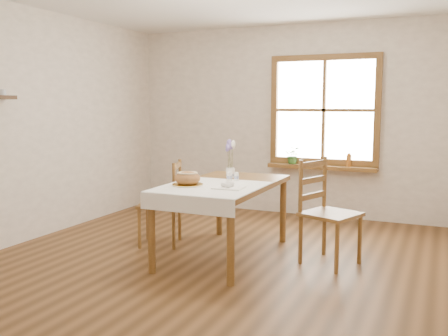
# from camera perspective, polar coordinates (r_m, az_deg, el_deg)

# --- Properties ---
(ground) EXTENTS (5.00, 5.00, 0.00)m
(ground) POSITION_cam_1_polar(r_m,az_deg,el_deg) (4.89, -1.45, -10.93)
(ground) COLOR brown
(ground) RESTS_ON ground
(room_walls) EXTENTS (4.60, 5.10, 2.65)m
(room_walls) POSITION_cam_1_polar(r_m,az_deg,el_deg) (4.65, -1.52, 9.47)
(room_walls) COLOR white
(room_walls) RESTS_ON ground
(window) EXTENTS (1.46, 0.08, 1.46)m
(window) POSITION_cam_1_polar(r_m,az_deg,el_deg) (6.83, 11.37, 6.50)
(window) COLOR brown
(window) RESTS_ON ground
(window_sill) EXTENTS (1.46, 0.20, 0.05)m
(window_sill) POSITION_cam_1_polar(r_m,az_deg,el_deg) (6.81, 11.08, 0.10)
(window_sill) COLOR brown
(window_sill) RESTS_ON ground
(dining_table) EXTENTS (0.90, 1.60, 0.75)m
(dining_table) POSITION_cam_1_polar(r_m,az_deg,el_deg) (4.99, -0.00, -2.67)
(dining_table) COLOR brown
(dining_table) RESTS_ON ground
(table_linen) EXTENTS (0.91, 0.99, 0.01)m
(table_linen) POSITION_cam_1_polar(r_m,az_deg,el_deg) (4.71, -1.50, -2.18)
(table_linen) COLOR white
(table_linen) RESTS_ON dining_table
(chair_left) EXTENTS (0.57, 0.55, 0.92)m
(chair_left) POSITION_cam_1_polar(r_m,az_deg,el_deg) (5.50, -7.35, -3.97)
(chair_left) COLOR brown
(chair_left) RESTS_ON ground
(chair_right) EXTENTS (0.63, 0.62, 1.01)m
(chair_right) POSITION_cam_1_polar(r_m,az_deg,el_deg) (4.88, 12.12, -4.99)
(chair_right) COLOR brown
(chair_right) RESTS_ON ground
(bread_plate) EXTENTS (0.32, 0.32, 0.02)m
(bread_plate) POSITION_cam_1_polar(r_m,az_deg,el_deg) (4.76, -4.18, -1.93)
(bread_plate) COLOR white
(bread_plate) RESTS_ON table_linen
(bread_loaf) EXTENTS (0.25, 0.25, 0.14)m
(bread_loaf) POSITION_cam_1_polar(r_m,az_deg,el_deg) (4.75, -4.19, -1.03)
(bread_loaf) COLOR #A86F3B
(bread_loaf) RESTS_ON bread_plate
(egg_napkin) EXTENTS (0.29, 0.25, 0.01)m
(egg_napkin) POSITION_cam_1_polar(r_m,az_deg,el_deg) (4.61, 0.54, -2.25)
(egg_napkin) COLOR white
(egg_napkin) RESTS_ON table_linen
(eggs) EXTENTS (0.22, 0.20, 0.05)m
(eggs) POSITION_cam_1_polar(r_m,az_deg,el_deg) (4.60, 0.54, -1.89)
(eggs) COLOR white
(eggs) RESTS_ON egg_napkin
(salt_shaker) EXTENTS (0.06, 0.06, 0.10)m
(salt_shaker) POSITION_cam_1_polar(r_m,az_deg,el_deg) (5.00, 0.61, -0.98)
(salt_shaker) COLOR white
(salt_shaker) RESTS_ON table_linen
(pepper_shaker) EXTENTS (0.06, 0.06, 0.09)m
(pepper_shaker) POSITION_cam_1_polar(r_m,az_deg,el_deg) (5.03, 1.43, -0.97)
(pepper_shaker) COLOR white
(pepper_shaker) RESTS_ON table_linen
(flower_vase) EXTENTS (0.10, 0.10, 0.10)m
(flower_vase) POSITION_cam_1_polar(r_m,az_deg,el_deg) (5.28, 0.75, -0.63)
(flower_vase) COLOR white
(flower_vase) RESTS_ON dining_table
(lavender_bouquet) EXTENTS (0.16, 0.16, 0.31)m
(lavender_bouquet) POSITION_cam_1_polar(r_m,az_deg,el_deg) (5.26, 0.75, 1.57)
(lavender_bouquet) COLOR #6D599F
(lavender_bouquet) RESTS_ON flower_vase
(potted_plant) EXTENTS (0.24, 0.26, 0.18)m
(potted_plant) POSITION_cam_1_polar(r_m,az_deg,el_deg) (6.90, 7.90, 1.23)
(potted_plant) COLOR #346A2A
(potted_plant) RESTS_ON window_sill
(amber_bottle) EXTENTS (0.07, 0.07, 0.18)m
(amber_bottle) POSITION_cam_1_polar(r_m,az_deg,el_deg) (6.73, 14.09, 0.91)
(amber_bottle) COLOR #A05C1D
(amber_bottle) RESTS_ON window_sill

